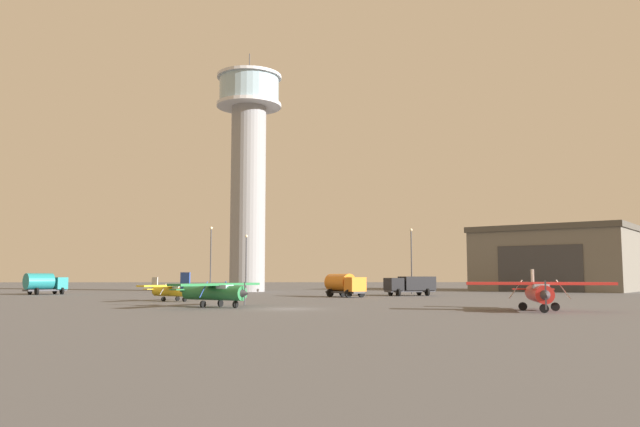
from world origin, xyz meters
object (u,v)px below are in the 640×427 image
Objects in this scene: truck_fuel_tanker_teal at (44,283)px; light_post_east at (246,259)px; airplane_green at (213,291)px; light_post_north at (411,255)px; airplane_yellow at (171,290)px; airplane_red at (539,291)px; light_post_west at (211,254)px; control_tower at (248,160)px; truck_box_black at (410,285)px; truck_fuel_tanker_orange at (344,284)px.

light_post_east is at bearing -37.92° from truck_fuel_tanker_teal.
light_post_north reaches higher than airplane_green.
truck_fuel_tanker_teal is at bearing 172.56° from airplane_yellow.
airplane_red is 54.01m from light_post_east.
control_tower is at bearing 65.15° from light_post_west.
truck_box_black is at bearing -22.88° from light_post_west.
control_tower is 7.35× the size of truck_fuel_tanker_teal.
truck_fuel_tanker_orange is at bearing -41.17° from light_post_west.
light_post_east is (5.56, -1.53, -0.70)m from light_post_west.
truck_box_black is 0.74× the size of light_post_north.
airplane_red reaches higher than truck_fuel_tanker_orange.
truck_fuel_tanker_teal is 28.95m from light_post_east.
control_tower is 37.21m from truck_fuel_tanker_orange.
airplane_red is 1.53× the size of truck_box_black.
airplane_red reaches higher than airplane_green.
airplane_yellow is (-32.10, 19.16, -0.33)m from airplane_red.
control_tower is 20.04m from light_post_west.
airplane_yellow is (-4.71, -39.48, -21.35)m from control_tower.
light_post_east is at bearing 124.95° from airplane_green.
control_tower is 37.92m from truck_fuel_tanker_teal.
airplane_yellow is 22.89m from truck_fuel_tanker_orange.
truck_fuel_tanker_teal is (-55.07, 43.27, 0.15)m from airplane_red.
airplane_red is 1.94× the size of truck_fuel_tanker_teal.
light_post_west is (-32.13, 48.39, 4.46)m from airplane_red.
truck_box_black is at bearing -24.59° from light_post_east.
control_tower is at bearing 151.70° from light_post_north.
truck_box_black is at bearing 87.18° from airplane_green.
light_post_north reaches higher than truck_fuel_tanker_teal.
truck_fuel_tanker_teal is (-29.12, 36.84, 0.26)m from airplane_green.
truck_fuel_tanker_teal is 0.55× the size of light_post_west.
airplane_green reaches higher than airplane_yellow.
control_tower is 4.07× the size of light_post_west.
truck_fuel_tanker_orange is 0.68× the size of light_post_east.
airplane_green is 28.31m from truck_fuel_tanker_orange.
truck_fuel_tanker_teal is at bearing -178.29° from light_post_north.
light_post_east is at bearing 117.67° from airplane_yellow.
light_post_west reaches higher than light_post_north.
light_post_north is at bearing -163.82° from airplane_red.
truck_box_black reaches higher than airplane_yellow.
airplane_green is at bearing -25.29° from airplane_yellow.
truck_fuel_tanker_orange is at bearing -129.58° from light_post_north.
light_post_west reaches higher than truck_fuel_tanker_teal.
control_tower reaches higher than truck_fuel_tanker_orange.
light_post_west is (-19.30, 16.88, 4.34)m from truck_fuel_tanker_orange.
light_post_north is at bearing -120.61° from truck_box_black.
light_post_east is (0.81, -11.77, -17.26)m from control_tower.
truck_fuel_tanker_teal is at bearing 162.39° from airplane_green.
truck_fuel_tanker_orange is at bearing 8.04° from truck_box_black.
truck_fuel_tanker_orange is at bearing -61.78° from control_tower.
airplane_green is (6.15, -12.73, 0.22)m from airplane_yellow.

